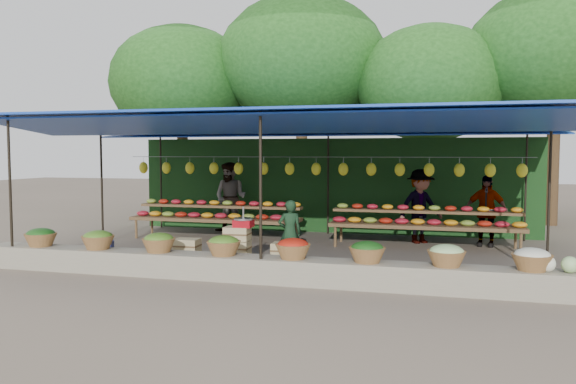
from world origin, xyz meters
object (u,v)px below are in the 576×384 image
(weighing_scale, at_px, (243,222))
(vendor_seated, at_px, (290,233))
(crate_counter, at_px, (236,252))
(blue_crate_back, at_px, (100,248))

(weighing_scale, xyz_separation_m, vendor_seated, (0.73, 0.56, -0.24))
(crate_counter, height_order, blue_crate_back, crate_counter)
(vendor_seated, xyz_separation_m, blue_crate_back, (-4.03, -0.06, -0.47))
(crate_counter, bearing_deg, vendor_seated, 32.79)
(crate_counter, distance_m, blue_crate_back, 3.20)
(vendor_seated, bearing_deg, crate_counter, 9.27)
(vendor_seated, bearing_deg, weighing_scale, 14.30)
(blue_crate_back, bearing_deg, weighing_scale, -30.37)
(crate_counter, bearing_deg, blue_crate_back, 170.92)
(weighing_scale, bearing_deg, vendor_seated, 37.83)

